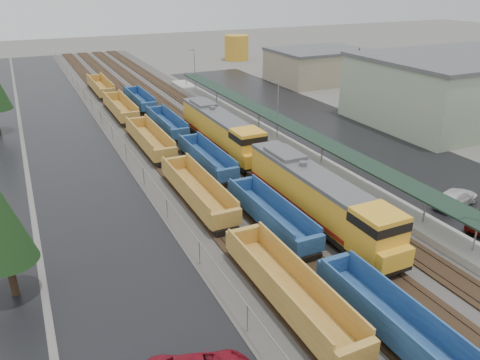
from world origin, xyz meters
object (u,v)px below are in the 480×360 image
object	(u,v)px
well_string_yellow	(197,192)
well_string_blue	(271,216)
locomotive_trail	(221,130)
parked_car_east_c	(456,198)
storage_tank	(236,48)
locomotive_lead	(319,198)

from	to	relation	value
well_string_yellow	well_string_blue	bearing A→B (deg)	-60.34
locomotive_trail	well_string_yellow	size ratio (longest dim) A/B	0.18
parked_car_east_c	locomotive_trail	bearing A→B (deg)	16.74
locomotive_trail	well_string_blue	distance (m)	20.24
well_string_yellow	storage_tank	xyz separation A→B (m)	(38.42, 73.68, 1.88)
locomotive_lead	well_string_yellow	distance (m)	11.54
locomotive_lead	well_string_blue	world-z (taller)	locomotive_lead
locomotive_lead	locomotive_trail	bearing A→B (deg)	90.00
locomotive_lead	well_string_blue	size ratio (longest dim) A/B	0.20
storage_tank	well_string_yellow	bearing A→B (deg)	-117.54
well_string_blue	parked_car_east_c	bearing A→B (deg)	-12.00
well_string_yellow	well_string_blue	size ratio (longest dim) A/B	1.12
well_string_yellow	well_string_blue	distance (m)	8.08
locomotive_lead	well_string_blue	distance (m)	4.39
storage_tank	parked_car_east_c	size ratio (longest dim) A/B	1.14
locomotive_lead	well_string_yellow	size ratio (longest dim) A/B	0.18
locomotive_lead	parked_car_east_c	bearing A→B (deg)	-10.59
well_string_blue	parked_car_east_c	size ratio (longest dim) A/B	18.80
locomotive_lead	parked_car_east_c	xyz separation A→B (m)	(13.68, -2.56, -1.69)
well_string_blue	storage_tank	distance (m)	87.76
well_string_blue	locomotive_trail	bearing A→B (deg)	78.58
locomotive_lead	well_string_blue	bearing A→B (deg)	163.28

